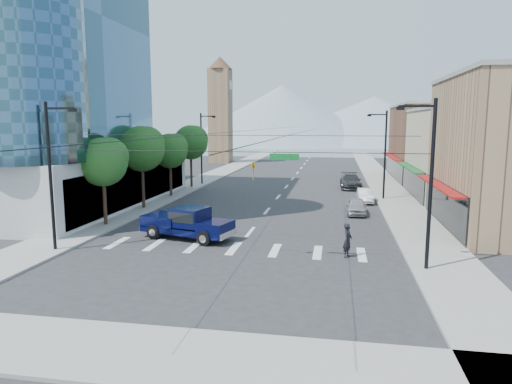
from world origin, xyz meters
TOP-DOWN VIEW (x-y plane):
  - ground at (0.00, 0.00)m, footprint 160.00×160.00m
  - sidewalk_left at (-12.00, 40.00)m, footprint 4.00×120.00m
  - sidewalk_right at (12.00, 40.00)m, footprint 4.00×120.00m
  - sidewalk_cross at (0.00, -12.00)m, footprint 28.00×4.00m
  - shop_mid at (20.00, 24.00)m, footprint 12.00×14.00m
  - shop_far at (20.00, 40.00)m, footprint 12.00×18.00m
  - clock_tower at (-16.50, 62.00)m, footprint 4.80×4.80m
  - mountain_left at (-15.00, 150.00)m, footprint 80.00×80.00m
  - mountain_right at (20.00, 160.00)m, footprint 90.00×90.00m
  - tree_near at (-11.07, 6.10)m, footprint 3.65×3.64m
  - tree_midnear at (-11.07, 13.10)m, footprint 4.09×4.09m
  - tree_midfar at (-11.07, 20.10)m, footprint 3.65×3.64m
  - tree_far at (-11.07, 27.10)m, footprint 4.09×4.09m
  - signal_rig at (0.19, -1.00)m, footprint 21.80×0.20m
  - lamp_pole_nw at (-10.67, 30.00)m, footprint 2.00×0.25m
  - lamp_pole_ne at (10.67, 22.00)m, footprint 2.00×0.25m
  - pickup_truck at (-3.87, 3.42)m, footprint 6.74×3.87m
  - pedestrian at (6.74, 0.89)m, footprint 0.69×0.85m
  - parked_car_near at (7.78, 13.93)m, footprint 1.66×4.09m
  - parked_car_mid at (8.87, 20.16)m, footprint 1.53×4.14m
  - parked_car_far at (7.73, 29.99)m, footprint 2.55×5.94m

SIDE VIEW (x-z plane):
  - ground at x=0.00m, z-range 0.00..0.00m
  - sidewalk_left at x=-12.00m, z-range 0.00..0.15m
  - sidewalk_right at x=12.00m, z-range 0.00..0.15m
  - sidewalk_cross at x=0.00m, z-range 0.00..0.15m
  - parked_car_mid at x=8.87m, z-range 0.00..1.35m
  - parked_car_near at x=7.78m, z-range 0.00..1.39m
  - parked_car_far at x=7.73m, z-range 0.00..1.71m
  - pedestrian at x=6.74m, z-range 0.00..2.00m
  - pickup_truck at x=-3.87m, z-range 0.05..2.21m
  - shop_mid at x=20.00m, z-range 0.00..9.00m
  - signal_rig at x=0.19m, z-range 0.14..9.14m
  - lamp_pole_nw at x=-10.67m, z-range 0.44..9.44m
  - lamp_pole_ne at x=10.67m, z-range 0.44..9.44m
  - tree_near at x=-11.07m, z-range 1.64..8.34m
  - tree_midfar at x=-11.07m, z-range 1.64..8.34m
  - shop_far at x=20.00m, z-range 0.00..10.00m
  - tree_midnear at x=-11.07m, z-range 1.83..9.35m
  - tree_far at x=-11.07m, z-range 1.83..9.35m
  - mountain_right at x=20.00m, z-range 0.00..18.00m
  - clock_tower at x=-16.50m, z-range 0.44..20.84m
  - mountain_left at x=-15.00m, z-range 0.00..22.00m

